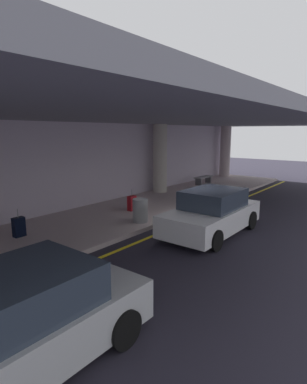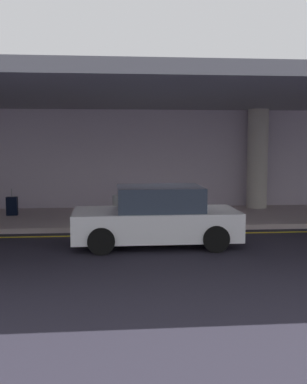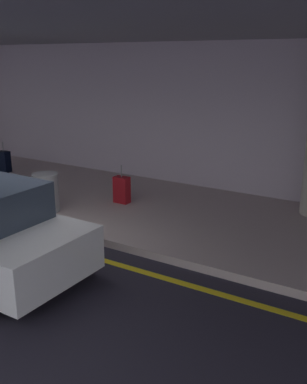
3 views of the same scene
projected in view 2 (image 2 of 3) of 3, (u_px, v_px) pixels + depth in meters
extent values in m
plane|color=#25222E|center=(165.00, 238.00, 12.80)|extent=(60.00, 60.00, 0.00)
cube|color=#B4A3A1|center=(154.00, 217.00, 15.86)|extent=(26.00, 4.20, 0.15)
cube|color=yellow|center=(163.00, 234.00, 13.31)|extent=(26.00, 0.14, 0.01)
cylinder|color=#B0A99E|center=(257.00, 159.00, 17.51)|extent=(0.76, 0.76, 3.65)
cube|color=slate|center=(156.00, 99.00, 14.95)|extent=(28.00, 13.20, 0.30)
cube|color=#B7ABBD|center=(148.00, 160.00, 17.89)|extent=(26.00, 0.30, 3.80)
cube|color=white|center=(156.00, 224.00, 11.85)|extent=(4.10, 1.80, 0.70)
cube|color=#2D3847|center=(160.00, 198.00, 11.79)|extent=(2.10, 1.60, 0.60)
cylinder|color=black|center=(202.00, 226.00, 12.85)|extent=(0.64, 0.22, 0.64)
cylinder|color=black|center=(216.00, 239.00, 11.16)|extent=(0.64, 0.22, 0.64)
cylinder|color=black|center=(102.00, 228.00, 12.59)|extent=(0.64, 0.22, 0.64)
cylinder|color=black|center=(101.00, 241.00, 10.91)|extent=(0.64, 0.22, 0.64)
cube|color=maroon|center=(152.00, 207.00, 15.70)|extent=(0.36, 0.22, 0.62)
cylinder|color=slate|center=(152.00, 193.00, 15.65)|extent=(0.02, 0.02, 0.28)
cube|color=black|center=(12.00, 206.00, 15.81)|extent=(0.36, 0.22, 0.62)
cylinder|color=slate|center=(12.00, 193.00, 15.76)|extent=(0.02, 0.02, 0.28)
cylinder|color=gray|center=(122.00, 209.00, 14.23)|extent=(0.56, 0.56, 0.85)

